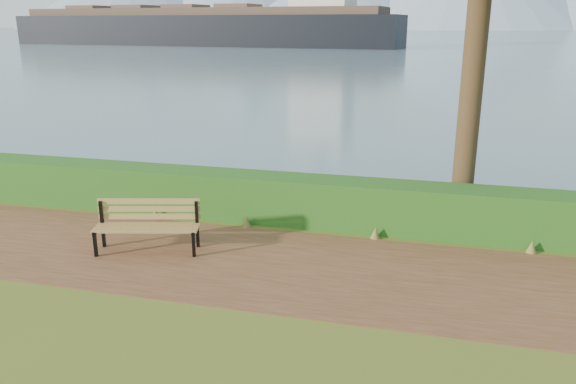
# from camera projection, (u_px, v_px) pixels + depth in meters

# --- Properties ---
(ground) EXTENTS (140.00, 140.00, 0.00)m
(ground) POSITION_uv_depth(u_px,v_px,m) (269.00, 272.00, 9.66)
(ground) COLOR #55611B
(ground) RESTS_ON ground
(path) EXTENTS (40.00, 3.40, 0.01)m
(path) POSITION_uv_depth(u_px,v_px,m) (274.00, 265.00, 9.93)
(path) COLOR #52331C
(path) RESTS_ON ground
(hedge) EXTENTS (32.00, 0.85, 1.00)m
(hedge) POSITION_uv_depth(u_px,v_px,m) (303.00, 200.00, 11.92)
(hedge) COLOR #143F12
(hedge) RESTS_ON ground
(water) EXTENTS (700.00, 510.00, 0.00)m
(water) POSITION_uv_depth(u_px,v_px,m) (433.00, 32.00, 250.57)
(water) COLOR slate
(water) RESTS_ON ground
(bench) EXTENTS (2.00, 1.02, 0.97)m
(bench) POSITION_uv_depth(u_px,v_px,m) (148.00, 222.00, 10.46)
(bench) COLOR black
(bench) RESTS_ON ground
(cargo_ship) EXTENTS (75.56, 18.87, 22.70)m
(cargo_ship) POSITION_uv_depth(u_px,v_px,m) (212.00, 27.00, 102.93)
(cargo_ship) COLOR black
(cargo_ship) RESTS_ON ground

